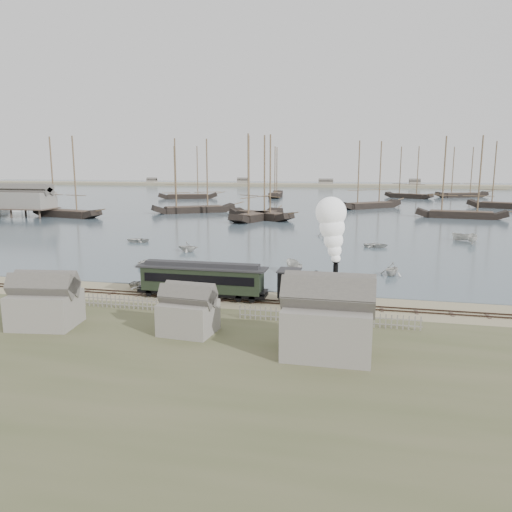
# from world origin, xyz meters

# --- Properties ---
(ground) EXTENTS (600.00, 600.00, 0.00)m
(ground) POSITION_xyz_m (0.00, 0.00, 0.00)
(ground) COLOR tan
(ground) RESTS_ON ground
(harbor_water) EXTENTS (600.00, 336.00, 0.06)m
(harbor_water) POSITION_xyz_m (0.00, 170.00, 0.03)
(harbor_water) COLOR #455962
(harbor_water) RESTS_ON ground
(rail_track) EXTENTS (120.00, 1.80, 0.16)m
(rail_track) POSITION_xyz_m (0.00, -2.00, 0.04)
(rail_track) COLOR #33241B
(rail_track) RESTS_ON ground
(picket_fence_west) EXTENTS (19.00, 0.10, 1.20)m
(picket_fence_west) POSITION_xyz_m (-6.50, -7.00, 0.00)
(picket_fence_west) COLOR gray
(picket_fence_west) RESTS_ON ground
(picket_fence_east) EXTENTS (15.00, 0.10, 1.20)m
(picket_fence_east) POSITION_xyz_m (12.50, -7.50, 0.00)
(picket_fence_east) COLOR gray
(picket_fence_east) RESTS_ON ground
(shed_left) EXTENTS (5.00, 4.00, 4.10)m
(shed_left) POSITION_xyz_m (-10.00, -13.00, 0.00)
(shed_left) COLOR gray
(shed_left) RESTS_ON ground
(shed_mid) EXTENTS (4.00, 3.50, 3.60)m
(shed_mid) POSITION_xyz_m (2.00, -12.00, 0.00)
(shed_mid) COLOR gray
(shed_mid) RESTS_ON ground
(shed_right) EXTENTS (6.00, 5.00, 5.10)m
(shed_right) POSITION_xyz_m (13.00, -14.00, 0.00)
(shed_right) COLOR gray
(shed_right) RESTS_ON ground
(far_spit) EXTENTS (500.00, 20.00, 1.80)m
(far_spit) POSITION_xyz_m (0.00, 250.00, 0.00)
(far_spit) COLOR tan
(far_spit) RESTS_ON ground
(locomotive) EXTENTS (7.87, 2.94, 9.81)m
(locomotive) POSITION_xyz_m (11.91, -2.00, 4.52)
(locomotive) COLOR black
(locomotive) RESTS_ON ground
(passenger_coach) EXTENTS (12.92, 2.49, 3.14)m
(passenger_coach) POSITION_xyz_m (-0.29, -2.00, 2.00)
(passenger_coach) COLOR black
(passenger_coach) RESTS_ON ground
(beached_dinghy) EXTENTS (3.14, 4.35, 0.89)m
(beached_dinghy) POSITION_xyz_m (-7.09, 0.54, 0.45)
(beached_dinghy) COLOR beige
(beached_dinghy) RESTS_ON ground
(rowboat_0) EXTENTS (4.29, 3.27, 0.83)m
(rowboat_0) POSITION_xyz_m (-12.57, 11.11, 0.48)
(rowboat_0) COLOR beige
(rowboat_0) RESTS_ON harbor_water
(rowboat_1) EXTENTS (2.65, 3.07, 1.61)m
(rowboat_1) POSITION_xyz_m (-10.96, 22.56, 0.87)
(rowboat_1) COLOR beige
(rowboat_1) RESTS_ON harbor_water
(rowboat_2) EXTENTS (4.34, 3.04, 1.57)m
(rowboat_2) POSITION_xyz_m (6.90, 10.89, 0.85)
(rowboat_2) COLOR beige
(rowboat_2) RESTS_ON harbor_water
(rowboat_3) EXTENTS (2.81, 3.87, 0.79)m
(rowboat_3) POSITION_xyz_m (16.75, 33.09, 0.45)
(rowboat_3) COLOR beige
(rowboat_3) RESTS_ON harbor_water
(rowboat_4) EXTENTS (3.82, 3.63, 1.58)m
(rowboat_4) POSITION_xyz_m (18.39, 12.59, 0.85)
(rowboat_4) COLOR beige
(rowboat_4) RESTS_ON harbor_water
(rowboat_5) EXTENTS (4.14, 2.19, 1.52)m
(rowboat_5) POSITION_xyz_m (32.44, 40.55, 0.82)
(rowboat_5) COLOR beige
(rowboat_5) RESTS_ON harbor_water
(rowboat_6) EXTENTS (2.93, 3.99, 0.80)m
(rowboat_6) POSITION_xyz_m (-22.74, 29.72, 0.46)
(rowboat_6) COLOR beige
(rowboat_6) RESTS_ON harbor_water
(rowboat_7) EXTENTS (3.52, 3.14, 1.70)m
(rowboat_7) POSITION_xyz_m (7.89, 43.61, 0.91)
(rowboat_7) COLOR beige
(rowboat_7) RESTS_ON harbor_water
(rowboat_8) EXTENTS (2.64, 3.89, 1.41)m
(rowboat_8) POSITION_xyz_m (31.50, 43.76, 0.76)
(rowboat_8) COLOR beige
(rowboat_8) RESTS_ON harbor_water
(schooner_0) EXTENTS (20.32, 9.04, 20.00)m
(schooner_0) POSITION_xyz_m (-58.42, 63.72, 10.06)
(schooner_0) COLOR black
(schooner_0) RESTS_ON harbor_water
(schooner_1) EXTENTS (21.72, 16.57, 20.00)m
(schooner_1) POSITION_xyz_m (-31.32, 81.78, 10.06)
(schooner_1) COLOR black
(schooner_1) RESTS_ON harbor_water
(schooner_2) EXTENTS (18.14, 13.79, 20.00)m
(schooner_2) POSITION_xyz_m (-10.09, 69.91, 10.06)
(schooner_2) COLOR black
(schooner_2) RESTS_ON harbor_water
(schooner_3) EXTENTS (19.64, 18.51, 20.00)m
(schooner_3) POSITION_xyz_m (15.49, 106.69, 10.06)
(schooner_3) COLOR black
(schooner_3) RESTS_ON harbor_water
(schooner_4) EXTENTS (21.61, 7.97, 20.00)m
(schooner_4) POSITION_xyz_m (37.48, 82.80, 10.06)
(schooner_4) COLOR black
(schooner_4) RESTS_ON harbor_water
(schooner_6) EXTENTS (22.68, 13.07, 20.00)m
(schooner_6) POSITION_xyz_m (-52.72, 134.42, 10.06)
(schooner_6) COLOR black
(schooner_6) RESTS_ON harbor_water
(schooner_7) EXTENTS (6.47, 20.75, 20.00)m
(schooner_7) POSITION_xyz_m (-21.29, 150.40, 10.06)
(schooner_7) COLOR black
(schooner_7) RESTS_ON harbor_water
(schooner_8) EXTENTS (18.38, 13.69, 20.00)m
(schooner_8) POSITION_xyz_m (30.22, 156.10, 10.06)
(schooner_8) COLOR black
(schooner_8) RESTS_ON harbor_water
(schooner_9) EXTENTS (21.57, 12.81, 20.00)m
(schooner_9) POSITION_xyz_m (51.41, 166.80, 10.06)
(schooner_9) COLOR black
(schooner_9) RESTS_ON harbor_water
(schooner_10) EXTENTS (10.17, 20.28, 20.00)m
(schooner_10) POSITION_xyz_m (-10.32, 67.66, 10.06)
(schooner_10) COLOR black
(schooner_10) RESTS_ON harbor_water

